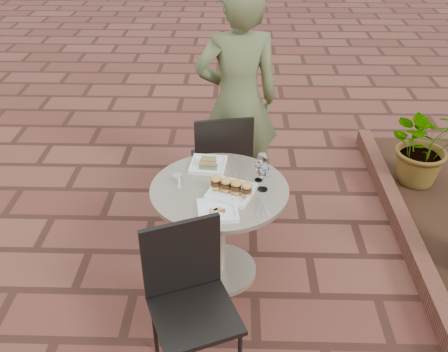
{
  "coord_description": "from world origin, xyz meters",
  "views": [
    {
      "loc": [
        0.27,
        -2.87,
        2.52
      ],
      "look_at": [
        0.2,
        -0.19,
        0.82
      ],
      "focal_mm": 40.0,
      "sensor_mm": 36.0,
      "label": 1
    }
  ],
  "objects_px": {
    "plate_salmon": "(208,164)",
    "plate_tuna": "(218,211)",
    "cafe_table": "(220,218)",
    "plate_sliders": "(231,189)",
    "chair_far": "(222,158)",
    "diner": "(238,102)",
    "chair_near": "(189,289)"
  },
  "relations": [
    {
      "from": "cafe_table",
      "to": "plate_salmon",
      "type": "distance_m",
      "value": 0.38
    },
    {
      "from": "chair_near",
      "to": "plate_sliders",
      "type": "distance_m",
      "value": 0.73
    },
    {
      "from": "plate_sliders",
      "to": "plate_tuna",
      "type": "xyz_separation_m",
      "value": [
        -0.08,
        -0.2,
        -0.03
      ]
    },
    {
      "from": "cafe_table",
      "to": "diner",
      "type": "bearing_deg",
      "value": 83.27
    },
    {
      "from": "cafe_table",
      "to": "plate_tuna",
      "type": "distance_m",
      "value": 0.37
    },
    {
      "from": "diner",
      "to": "chair_far",
      "type": "bearing_deg",
      "value": 52.55
    },
    {
      "from": "chair_far",
      "to": "diner",
      "type": "height_order",
      "value": "diner"
    },
    {
      "from": "cafe_table",
      "to": "chair_far",
      "type": "bearing_deg",
      "value": 90.38
    },
    {
      "from": "cafe_table",
      "to": "plate_sliders",
      "type": "xyz_separation_m",
      "value": [
        0.08,
        -0.07,
        0.29
      ]
    },
    {
      "from": "chair_far",
      "to": "chair_near",
      "type": "distance_m",
      "value": 1.43
    },
    {
      "from": "cafe_table",
      "to": "plate_salmon",
      "type": "xyz_separation_m",
      "value": [
        -0.09,
        0.26,
        0.27
      ]
    },
    {
      "from": "chair_far",
      "to": "plate_sliders",
      "type": "xyz_separation_m",
      "value": [
        0.08,
        -0.76,
        0.22
      ]
    },
    {
      "from": "cafe_table",
      "to": "plate_sliders",
      "type": "distance_m",
      "value": 0.31
    },
    {
      "from": "chair_far",
      "to": "plate_salmon",
      "type": "distance_m",
      "value": 0.48
    },
    {
      "from": "chair_far",
      "to": "plate_tuna",
      "type": "bearing_deg",
      "value": 80.04
    },
    {
      "from": "chair_far",
      "to": "plate_tuna",
      "type": "relative_size",
      "value": 3.49
    },
    {
      "from": "plate_sliders",
      "to": "plate_tuna",
      "type": "relative_size",
      "value": 1.29
    },
    {
      "from": "plate_salmon",
      "to": "chair_far",
      "type": "bearing_deg",
      "value": 79.49
    },
    {
      "from": "diner",
      "to": "plate_sliders",
      "type": "relative_size",
      "value": 5.34
    },
    {
      "from": "cafe_table",
      "to": "plate_tuna",
      "type": "xyz_separation_m",
      "value": [
        -0.0,
        -0.27,
        0.26
      ]
    },
    {
      "from": "chair_far",
      "to": "plate_sliders",
      "type": "distance_m",
      "value": 0.8
    },
    {
      "from": "cafe_table",
      "to": "chair_near",
      "type": "bearing_deg",
      "value": -101.09
    },
    {
      "from": "chair_near",
      "to": "plate_tuna",
      "type": "bearing_deg",
      "value": 50.48
    },
    {
      "from": "chair_far",
      "to": "plate_tuna",
      "type": "height_order",
      "value": "chair_far"
    },
    {
      "from": "plate_tuna",
      "to": "chair_near",
      "type": "bearing_deg",
      "value": -107.13
    },
    {
      "from": "cafe_table",
      "to": "plate_salmon",
      "type": "relative_size",
      "value": 3.43
    },
    {
      "from": "cafe_table",
      "to": "diner",
      "type": "distance_m",
      "value": 1.03
    },
    {
      "from": "chair_near",
      "to": "plate_salmon",
      "type": "height_order",
      "value": "chair_near"
    },
    {
      "from": "chair_near",
      "to": "diner",
      "type": "bearing_deg",
      "value": 58.95
    },
    {
      "from": "plate_salmon",
      "to": "plate_tuna",
      "type": "relative_size",
      "value": 0.99
    },
    {
      "from": "plate_sliders",
      "to": "plate_salmon",
      "type": "bearing_deg",
      "value": 116.25
    },
    {
      "from": "chair_far",
      "to": "diner",
      "type": "distance_m",
      "value": 0.45
    }
  ]
}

